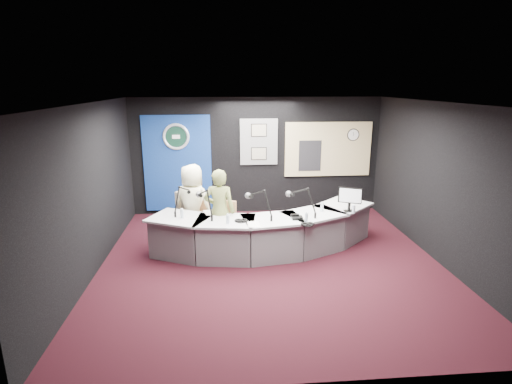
{
  "coord_description": "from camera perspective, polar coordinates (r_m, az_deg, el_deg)",
  "views": [
    {
      "loc": [
        -0.81,
        -6.53,
        3.11
      ],
      "look_at": [
        -0.2,
        0.8,
        1.1
      ],
      "focal_mm": 28.0,
      "sensor_mm": 36.0,
      "label": 1
    }
  ],
  "objects": [
    {
      "name": "equipment_rack",
      "position": [
        9.85,
        7.71,
        5.15
      ],
      "size": [
        0.55,
        0.02,
        0.75
      ],
      "primitive_type": "cube",
      "color": "black",
      "rests_on": "booth_window_frame"
    },
    {
      "name": "wall_left",
      "position": [
        7.09,
        -22.58,
        0.14
      ],
      "size": [
        0.02,
        6.0,
        2.8
      ],
      "primitive_type": "cube",
      "color": "black",
      "rests_on": "ground"
    },
    {
      "name": "boom_mic_d",
      "position": [
        7.39,
        6.55,
        -1.0
      ],
      "size": [
        0.54,
        0.58,
        0.6
      ],
      "primitive_type": null,
      "color": "black",
      "rests_on": "broadcast_desk"
    },
    {
      "name": "ground",
      "position": [
        7.27,
        2.13,
        -10.03
      ],
      "size": [
        6.0,
        6.0,
        0.0
      ],
      "primitive_type": "plane",
      "color": "black",
      "rests_on": "ground"
    },
    {
      "name": "agency_seal",
      "position": [
        9.6,
        -11.35,
        7.75
      ],
      "size": [
        0.63,
        0.07,
        0.63
      ],
      "primitive_type": "torus",
      "rotation": [
        1.57,
        0.0,
        0.0
      ],
      "color": "silver",
      "rests_on": "backdrop_panel"
    },
    {
      "name": "draped_jacket",
      "position": [
        8.28,
        -9.81,
        -2.45
      ],
      "size": [
        0.49,
        0.32,
        0.7
      ],
      "primitive_type": "cube",
      "rotation": [
        0.0,
        0.0,
        -0.47
      ],
      "color": "gray",
      "rests_on": "armchair_left"
    },
    {
      "name": "backdrop_panel",
      "position": [
        9.74,
        -11.13,
        3.99
      ],
      "size": [
        1.6,
        0.05,
        2.3
      ],
      "primitive_type": "cube",
      "color": "navy",
      "rests_on": "wall_back"
    },
    {
      "name": "boom_mic_b",
      "position": [
        7.31,
        -7.31,
        -1.21
      ],
      "size": [
        0.37,
        0.69,
        0.6
      ],
      "primitive_type": null,
      "color": "black",
      "rests_on": "broadcast_desk"
    },
    {
      "name": "pinboard",
      "position": [
        9.63,
        0.41,
        7.17
      ],
      "size": [
        0.9,
        0.04,
        1.1
      ],
      "primitive_type": "cube",
      "color": "slate",
      "rests_on": "wall_back"
    },
    {
      "name": "wall_front",
      "position": [
        4.0,
        7.53,
        -10.13
      ],
      "size": [
        6.0,
        0.02,
        2.8
      ],
      "primitive_type": "cube",
      "color": "black",
      "rests_on": "ground"
    },
    {
      "name": "wall_back",
      "position": [
        9.71,
        0.09,
        5.15
      ],
      "size": [
        6.0,
        0.02,
        2.8
      ],
      "primitive_type": "cube",
      "color": "black",
      "rests_on": "ground"
    },
    {
      "name": "water_bottles",
      "position": [
        7.25,
        2.0,
        -2.96
      ],
      "size": [
        3.24,
        0.63,
        0.18
      ],
      "primitive_type": null,
      "color": "silver",
      "rests_on": "broadcast_desk"
    },
    {
      "name": "notepad",
      "position": [
        6.92,
        -0.33,
        -4.63
      ],
      "size": [
        0.22,
        0.31,
        0.0
      ],
      "primitive_type": "cube",
      "rotation": [
        0.0,
        0.0,
        0.05
      ],
      "color": "white",
      "rests_on": "broadcast_desk"
    },
    {
      "name": "headphones_near",
      "position": [
        6.94,
        7.37,
        -4.55
      ],
      "size": [
        0.23,
        0.23,
        0.04
      ],
      "primitive_type": "torus",
      "color": "black",
      "rests_on": "broadcast_desk"
    },
    {
      "name": "armchair_right",
      "position": [
        7.6,
        -5.16,
        -5.32
      ],
      "size": [
        0.67,
        0.67,
        0.89
      ],
      "primitive_type": null,
      "rotation": [
        0.0,
        0.0,
        -0.46
      ],
      "color": "#AD784F",
      "rests_on": "ground"
    },
    {
      "name": "person_woman",
      "position": [
        7.48,
        -5.23,
        -2.74
      ],
      "size": [
        0.64,
        0.47,
        1.6
      ],
      "primitive_type": "imported",
      "rotation": [
        0.0,
        0.0,
        2.98
      ],
      "color": "olive",
      "rests_on": "ground"
    },
    {
      "name": "person_man",
      "position": [
        8.0,
        -9.04,
        -1.7
      ],
      "size": [
        0.92,
        0.79,
        1.6
      ],
      "primitive_type": "imported",
      "rotation": [
        0.0,
        0.0,
        2.71
      ],
      "color": "#EDE8BE",
      "rests_on": "ground"
    },
    {
      "name": "boom_mic_a",
      "position": [
        7.6,
        -10.32,
        -0.7
      ],
      "size": [
        0.39,
        0.68,
        0.6
      ],
      "primitive_type": null,
      "color": "black",
      "rests_on": "broadcast_desk"
    },
    {
      "name": "desk_phone",
      "position": [
        7.21,
        5.9,
        -3.68
      ],
      "size": [
        0.19,
        0.15,
        0.05
      ],
      "primitive_type": "cube",
      "rotation": [
        0.0,
        0.0,
        0.0
      ],
      "color": "black",
      "rests_on": "broadcast_desk"
    },
    {
      "name": "computer_monitor",
      "position": [
        7.72,
        13.25,
        -0.46
      ],
      "size": [
        0.42,
        0.22,
        0.31
      ],
      "primitive_type": "cube",
      "rotation": [
        0.0,
        0.0,
        -0.44
      ],
      "color": "black",
      "rests_on": "broadcast_desk"
    },
    {
      "name": "booth_glow",
      "position": [
        9.95,
        10.26,
        6.02
      ],
      "size": [
        2.0,
        0.02,
        1.2
      ],
      "primitive_type": "cube",
      "color": "#FFDDA1",
      "rests_on": "booth_window_frame"
    },
    {
      "name": "seal_center",
      "position": [
        9.6,
        -11.35,
        7.75
      ],
      "size": [
        0.48,
        0.01,
        0.48
      ],
      "primitive_type": "cylinder",
      "rotation": [
        1.57,
        0.0,
        0.0
      ],
      "color": "black",
      "rests_on": "backdrop_panel"
    },
    {
      "name": "wall_right",
      "position": [
        7.75,
        24.84,
        1.11
      ],
      "size": [
        0.02,
        6.0,
        2.8
      ],
      "primitive_type": "cube",
      "color": "black",
      "rests_on": "ground"
    },
    {
      "name": "ceiling",
      "position": [
        6.58,
        2.37,
        12.58
      ],
      "size": [
        6.0,
        6.0,
        0.02
      ],
      "primitive_type": "cube",
      "color": "silver",
      "rests_on": "ground"
    },
    {
      "name": "framed_photo_lower",
      "position": [
        9.65,
        0.42,
        5.5
      ],
      "size": [
        0.34,
        0.02,
        0.27
      ],
      "primitive_type": "cube",
      "color": "gray",
      "rests_on": "pinboard"
    },
    {
      "name": "boom_mic_c",
      "position": [
        7.2,
        0.49,
        -1.33
      ],
      "size": [
        0.5,
        0.61,
        0.6
      ],
      "primitive_type": null,
      "color": "black",
      "rests_on": "broadcast_desk"
    },
    {
      "name": "booth_window_frame",
      "position": [
        9.96,
        10.25,
        6.03
      ],
      "size": [
        2.12,
        0.06,
        1.32
      ],
      "primitive_type": "cube",
      "color": "tan",
      "rests_on": "wall_back"
    },
    {
      "name": "broadcast_desk",
      "position": [
        7.62,
        1.29,
        -5.73
      ],
      "size": [
        4.5,
        1.9,
        0.75
      ],
      "primitive_type": null,
      "color": "#B4B6B8",
      "rests_on": "ground"
    },
    {
      "name": "framed_photo_upper",
      "position": [
        9.57,
        0.43,
        8.81
      ],
      "size": [
        0.34,
        0.02,
        0.27
      ],
      "primitive_type": "cube",
      "color": "gray",
      "rests_on": "pinboard"
    },
    {
      "name": "wall_clock",
      "position": [
        10.05,
        13.72,
        7.94
      ],
      "size": [
        0.28,
        0.01,
        0.28
      ],
      "primitive_type": "cylinder",
      "rotation": [
        1.57,
        0.0,
        0.0
      ],
      "color": "white",
      "rests_on": "booth_window_frame"
    },
    {
      "name": "paper_stack",
      "position": [
        7.6,
        -6.56,
        -2.9
      ],
      "size": [
        0.28,
        0.35,
        0.0
      ],
      "primitive_type": "cube",
      "rotation": [
        0.0,
        0.0,
        0.25
      ],
      "color": "white",
      "rests_on": "broadcast_desk"
    },
    {
      "name": "armchair_left",
      "position": [
        8.1,
        -8.94,
        -3.98
      ],
      "size": [
        0.7,
        0.7,
        0.92
      ],
      "primitive_type": null,
      "rotation": [
        0.0,
        0.0,
        -0.47
      ],
      "color": "#AD784F",
      "rests_on": "ground"
    },
    {
      "name": "headphones_far",
      "position": [
        7.06,
        -2.16,
        -4.08
      ],
      "size": [
        0.23,
        0.23,
        0.04
      ],
      "primitive_type": "torus",
      "color": "black",
      "rests_on": "broadcast_desk"
    }
  ]
}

